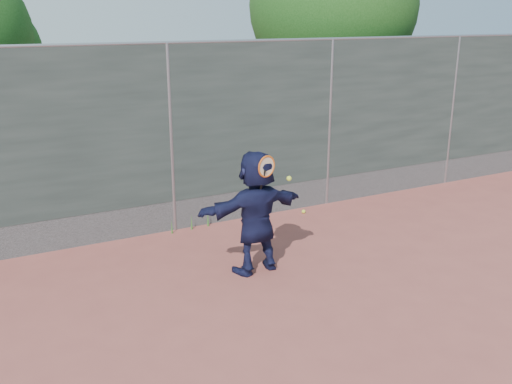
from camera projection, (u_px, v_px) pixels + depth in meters
name	position (u px, v px, depth m)	size (l,w,h in m)	color
ground	(279.00, 329.00, 6.47)	(80.00, 80.00, 0.00)	#9E4C42
player	(256.00, 212.00, 7.70)	(1.58, 0.50, 1.71)	#16193C
ball_ground	(304.00, 212.00, 10.19)	(0.07, 0.07, 0.07)	#D7EA34
fence	(171.00, 136.00, 8.96)	(20.00, 0.06, 3.03)	#38423D
swing_action	(269.00, 169.00, 7.37)	(0.52, 0.14, 0.51)	#D05513
tree_right	(338.00, 10.00, 12.35)	(3.78, 3.60, 5.39)	#382314
weed_clump	(194.00, 221.00, 9.43)	(0.68, 0.07, 0.30)	#387226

